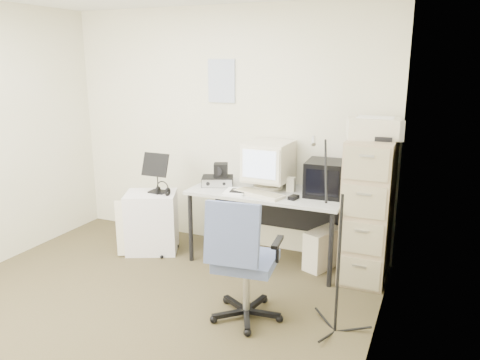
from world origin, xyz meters
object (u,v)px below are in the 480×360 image
at_px(filing_cabinet, 368,210).
at_px(office_chair, 246,259).
at_px(desk, 267,226).
at_px(side_cart, 152,222).

relative_size(filing_cabinet, office_chair, 1.31).
xyz_separation_m(desk, office_chair, (0.22, -1.07, 0.13)).
distance_m(desk, office_chair, 1.10).
bearing_deg(desk, filing_cabinet, 1.81).
xyz_separation_m(filing_cabinet, desk, (-0.95, -0.03, -0.29)).
height_order(desk, office_chair, office_chair).
bearing_deg(desk, office_chair, -78.42).
bearing_deg(side_cart, office_chair, -55.26).
xyz_separation_m(office_chair, side_cart, (-1.42, 0.84, -0.18)).
bearing_deg(side_cart, desk, -13.91).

